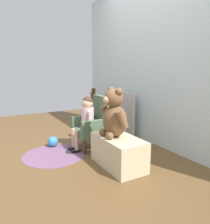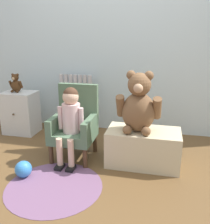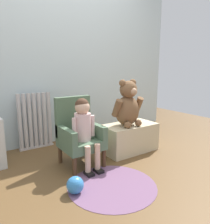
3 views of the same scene
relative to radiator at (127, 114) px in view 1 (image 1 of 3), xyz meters
The scene contains 11 objects.
ground_plane 1.31m from the radiator, 69.63° to the right, with size 6.00×6.00×0.00m, color brown.
back_wall 0.96m from the radiator, 15.86° to the left, with size 3.80×0.05×2.40m, color silver.
radiator is the anchor object (origin of this frame).
small_dresser 0.70m from the radiator, 156.21° to the right, with size 0.40×0.32×0.52m.
child_armchair 0.76m from the radiator, 71.48° to the right, with size 0.40×0.41×0.72m.
child_figure 0.88m from the radiator, 73.88° to the right, with size 0.25×0.35×0.72m.
low_bench 1.21m from the radiator, 39.29° to the right, with size 0.67×0.36×0.34m, color beige.
large_teddy_bear 1.19m from the radiator, 41.83° to the right, with size 0.40×0.28×0.55m.
small_teddy_bear 0.76m from the radiator, 157.36° to the right, with size 0.16×0.12×0.23m.
floor_rug 1.37m from the radiator, 78.75° to the right, with size 0.79×0.79×0.01m, color #714E6D.
toy_ball 1.25m from the radiator, 92.86° to the right, with size 0.15×0.15×0.15m, color #347EC7.
Camera 1 is at (2.43, -0.83, 1.09)m, focal length 35.00 mm.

